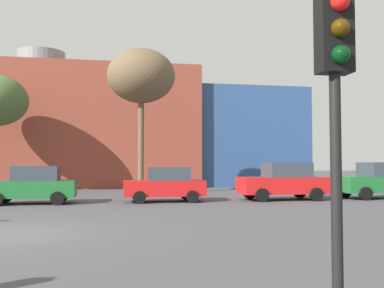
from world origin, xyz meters
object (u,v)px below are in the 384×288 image
Objects in this scene: parked_car_3 at (165,185)px; parked_car_4 at (283,181)px; parked_car_5 at (380,180)px; parked_car_2 at (32,185)px; traffic_light_near_right at (336,80)px; bare_tree_1 at (141,77)px.

parked_car_3 is 0.89× the size of parked_car_4.
parked_car_4 is at bearing 0.00° from parked_car_5.
parked_car_2 is 0.92× the size of parked_car_4.
traffic_light_near_right is 0.42× the size of bare_tree_1.
traffic_light_near_right is at bearing -88.19° from bare_tree_1.
bare_tree_1 is (-6.87, 5.08, 6.11)m from parked_car_4.
parked_car_3 is 6.01m from parked_car_4.
parked_car_4 is 1.18× the size of traffic_light_near_right.
parked_car_5 is 0.50× the size of bare_tree_1.
parked_car_3 is 11.46m from parked_car_5.
parked_car_4 is 0.99× the size of parked_car_5.
parked_car_4 is (6.00, -0.00, 0.11)m from parked_car_3.
bare_tree_1 is at bearing -80.36° from parked_car_3.
parked_car_5 is at bearing 146.12° from traffic_light_near_right.
traffic_light_near_right is at bearing 109.69° from parked_car_2.
parked_car_2 is 0.46× the size of bare_tree_1.
parked_car_2 is 0.90× the size of parked_car_5.
bare_tree_1 reaches higher than parked_car_3.
traffic_light_near_right reaches higher than parked_car_5.
parked_car_5 is at bearing -180.00° from parked_car_4.
parked_car_4 is 5.46m from parked_car_5.
traffic_light_near_right is (5.93, -16.57, 1.86)m from parked_car_2.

